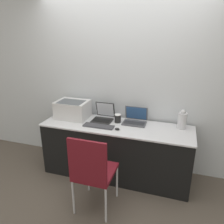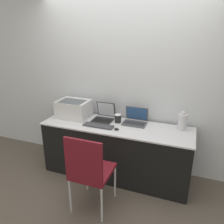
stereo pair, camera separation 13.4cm
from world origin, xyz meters
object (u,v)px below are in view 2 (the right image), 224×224
(external_keyboard, at_px, (98,126))
(coffee_cup, at_px, (118,118))
(chair, at_px, (89,169))
(laptop_right, at_px, (135,120))
(metal_pitcher, at_px, (182,121))
(printer, at_px, (74,108))
(mouse, at_px, (117,129))
(laptop_left, at_px, (104,116))

(external_keyboard, relative_size, coffee_cup, 3.48)
(external_keyboard, relative_size, chair, 0.43)
(laptop_right, distance_m, metal_pitcher, 0.64)
(laptop_right, bearing_deg, printer, -174.66)
(chair, bearing_deg, mouse, 80.97)
(printer, height_order, laptop_left, printer)
(laptop_right, xyz_separation_m, external_keyboard, (-0.45, -0.29, -0.04))
(laptop_right, height_order, mouse, laptop_right)
(metal_pitcher, bearing_deg, mouse, -158.25)
(laptop_left, height_order, external_keyboard, laptop_left)
(mouse, distance_m, chair, 0.68)
(laptop_right, relative_size, mouse, 5.02)
(laptop_left, height_order, coffee_cup, laptop_left)
(mouse, bearing_deg, metal_pitcher, 21.75)
(laptop_right, relative_size, chair, 0.33)
(external_keyboard, bearing_deg, chair, -75.01)
(coffee_cup, xyz_separation_m, mouse, (0.07, -0.25, -0.05))
(external_keyboard, distance_m, metal_pitcher, 1.13)
(laptop_right, xyz_separation_m, chair, (-0.27, -0.94, -0.27))
(external_keyboard, xyz_separation_m, metal_pitcher, (1.08, 0.30, 0.11))
(laptop_left, distance_m, external_keyboard, 0.26)
(external_keyboard, height_order, metal_pitcher, metal_pitcher)
(mouse, xyz_separation_m, metal_pitcher, (0.81, 0.32, 0.10))
(printer, xyz_separation_m, laptop_left, (0.47, 0.05, -0.09))
(coffee_cup, relative_size, chair, 0.12)
(coffee_cup, xyz_separation_m, metal_pitcher, (0.88, 0.07, 0.06))
(laptop_left, relative_size, mouse, 4.88)
(laptop_right, distance_m, chair, 1.02)
(mouse, bearing_deg, printer, 163.49)
(laptop_left, relative_size, metal_pitcher, 1.20)
(external_keyboard, bearing_deg, printer, 157.68)
(printer, height_order, metal_pitcher, metal_pitcher)
(printer, xyz_separation_m, metal_pitcher, (1.57, 0.09, -0.02))
(external_keyboard, distance_m, mouse, 0.28)
(printer, bearing_deg, coffee_cup, 2.23)
(laptop_left, relative_size, chair, 0.32)
(laptop_right, xyz_separation_m, metal_pitcher, (0.64, 0.01, 0.07))
(laptop_left, bearing_deg, external_keyboard, -84.65)
(coffee_cup, bearing_deg, mouse, -74.87)
(laptop_left, relative_size, laptop_right, 0.97)
(laptop_right, relative_size, coffee_cup, 2.66)
(printer, bearing_deg, chair, -52.08)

